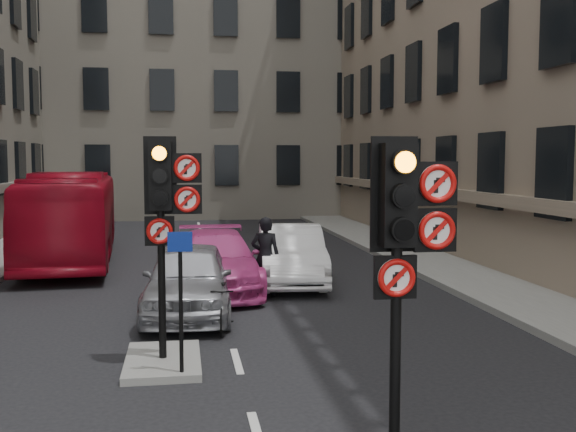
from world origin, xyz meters
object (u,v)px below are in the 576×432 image
object	(u,v)px
car_pink	(216,261)
signal_far	(166,199)
signal_near	(405,229)
motorcyclist	(265,256)
bus_red	(72,216)
motorcycle	(223,308)
car_silver	(189,279)
car_white	(291,254)
info_sign	(181,282)

from	to	relation	value
car_pink	signal_far	bearing A→B (deg)	-100.93
signal_near	motorcyclist	world-z (taller)	signal_near
bus_red	motorcycle	bearing A→B (deg)	-70.71
signal_far	car_silver	size ratio (longest dim) A/B	0.79
car_pink	bus_red	distance (m)	7.34
car_silver	motorcycle	world-z (taller)	car_silver
car_silver	bus_red	bearing A→B (deg)	117.50
signal_near	car_white	xyz separation A→B (m)	(0.54, 10.83, -1.80)
signal_near	bus_red	distance (m)	17.04
signal_near	car_pink	distance (m)	10.39
motorcyclist	info_sign	size ratio (longest dim) A/B	0.91
signal_far	info_sign	xyz separation A→B (m)	(0.21, -0.81, -1.20)
car_pink	info_sign	world-z (taller)	info_sign
bus_red	motorcycle	distance (m)	10.90
motorcyclist	motorcycle	bearing A→B (deg)	82.61
motorcyclist	info_sign	xyz separation A→B (m)	(-2.03, -6.06, 0.53)
signal_near	bus_red	world-z (taller)	signal_near
car_white	motorcycle	distance (m)	5.30
car_pink	car_silver	bearing A→B (deg)	-106.26
signal_far	car_white	world-z (taller)	signal_far
signal_near	info_sign	distance (m)	4.13
car_pink	motorcyclist	xyz separation A→B (m)	(1.16, -0.86, 0.22)
signal_far	car_pink	distance (m)	6.51
car_silver	motorcycle	xyz separation A→B (m)	(0.64, -1.54, -0.31)
signal_far	motorcyclist	size ratio (longest dim) A/B	1.85
bus_red	motorcyclist	size ratio (longest dim) A/B	5.41
car_white	info_sign	xyz separation A→B (m)	(-2.92, -7.64, 0.72)
bus_red	info_sign	size ratio (longest dim) A/B	4.90
signal_far	motorcycle	xyz separation A→B (m)	(1.01, 1.98, -2.24)
info_sign	car_white	bearing A→B (deg)	71.13
bus_red	car_pink	bearing A→B (deg)	-57.11
signal_near	signal_far	size ratio (longest dim) A/B	1.00
signal_near	bus_red	bearing A→B (deg)	110.35
motorcycle	info_sign	distance (m)	3.09
signal_near	car_pink	xyz separation A→B (m)	(-1.51, 10.11, -1.83)
motorcyclist	signal_near	bearing A→B (deg)	105.53
motorcyclist	car_silver	bearing A→B (deg)	56.02
motorcycle	motorcyclist	distance (m)	3.53
signal_far	bus_red	world-z (taller)	signal_far
car_pink	motorcycle	size ratio (longest dim) A/B	3.38
car_white	car_pink	xyz separation A→B (m)	(-2.04, -0.72, -0.03)
motorcycle	signal_far	bearing A→B (deg)	-110.45
signal_near	car_silver	size ratio (longest dim) A/B	0.79
car_silver	car_white	bearing A→B (deg)	53.99
car_silver	bus_red	size ratio (longest dim) A/B	0.43
signal_far	motorcyclist	xyz separation A→B (m)	(2.25, 5.25, -1.73)
motorcycle	info_sign	bearing A→B (deg)	-99.36
car_white	info_sign	bearing A→B (deg)	-105.74
bus_red	motorcycle	world-z (taller)	bus_red
car_silver	bus_red	world-z (taller)	bus_red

